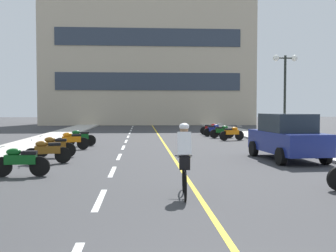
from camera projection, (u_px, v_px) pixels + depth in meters
name	position (u px, v px, depth m)	size (l,w,h in m)	color
ground_plane	(159.00, 142.00, 24.10)	(140.00, 140.00, 0.00)	#38383A
curb_left	(48.00, 138.00, 26.61)	(2.40, 72.00, 0.12)	#B7B2A8
curb_right	(263.00, 137.00, 27.57)	(2.40, 72.00, 0.12)	#B7B2A8
lane_dash_1	(100.00, 200.00, 9.02)	(0.14, 2.20, 0.01)	silver
lane_dash_2	(112.00, 172.00, 13.01)	(0.14, 2.20, 0.01)	silver
lane_dash_3	(119.00, 157.00, 16.99)	(0.14, 2.20, 0.01)	silver
lane_dash_4	(123.00, 147.00, 20.98)	(0.14, 2.20, 0.01)	silver
lane_dash_5	(126.00, 141.00, 24.97)	(0.14, 2.20, 0.01)	silver
lane_dash_6	(128.00, 137.00, 28.96)	(0.14, 2.20, 0.01)	silver
lane_dash_7	(130.00, 133.00, 32.94)	(0.14, 2.20, 0.01)	silver
lane_dash_8	(131.00, 131.00, 36.93)	(0.14, 2.20, 0.01)	silver
lane_dash_9	(132.00, 128.00, 40.92)	(0.14, 2.20, 0.01)	silver
lane_dash_10	(133.00, 127.00, 44.90)	(0.14, 2.20, 0.01)	silver
lane_dash_11	(133.00, 125.00, 48.89)	(0.14, 2.20, 0.01)	silver
centre_line_yellow	(161.00, 139.00, 27.11)	(0.12, 66.00, 0.01)	gold
office_building	(148.00, 57.00, 52.03)	(25.96, 8.93, 17.32)	#BCAD93
street_lamp_mid	(285.00, 78.00, 23.62)	(1.46, 0.36, 5.02)	black
parked_car_near	(287.00, 137.00, 15.93)	(2.17, 4.31, 1.82)	black
motorcycle_3	(20.00, 161.00, 12.02)	(1.70, 0.60, 0.92)	black
motorcycle_4	(47.00, 151.00, 14.80)	(1.67, 0.71, 0.92)	black
motorcycle_5	(55.00, 146.00, 16.74)	(1.70, 0.60, 0.92)	black
motorcycle_6	(71.00, 140.00, 19.83)	(1.70, 0.60, 0.92)	black
motorcycle_7	(80.00, 137.00, 21.71)	(1.69, 0.62, 0.92)	black
motorcycle_8	(232.00, 133.00, 25.60)	(1.66, 0.72, 0.92)	black
motorcycle_9	(222.00, 131.00, 27.52)	(1.70, 0.60, 0.92)	black
motorcycle_10	(214.00, 130.00, 29.43)	(1.64, 0.80, 0.92)	black
motorcycle_11	(211.00, 129.00, 30.99)	(1.64, 0.79, 0.92)	black
cyclist_rider	(184.00, 158.00, 9.37)	(0.42, 1.77, 1.71)	black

